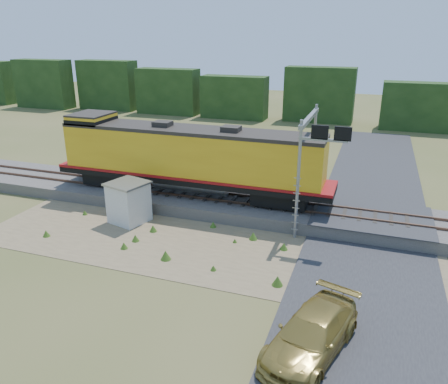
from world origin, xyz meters
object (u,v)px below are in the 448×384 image
at_px(signal_gantry, 312,143).
at_px(car, 311,334).
at_px(locomotive, 186,157).
at_px(shed, 129,202).

distance_m(signal_gantry, car, 12.55).
xyz_separation_m(locomotive, shed, (-2.24, -3.94, -2.09)).
bearing_deg(locomotive, shed, -119.68).
bearing_deg(shed, locomotive, 75.63).
height_order(shed, car, shed).
height_order(locomotive, shed, locomotive).
xyz_separation_m(locomotive, car, (10.42, -12.23, -2.64)).
bearing_deg(locomotive, signal_gantry, -4.49).
bearing_deg(signal_gantry, car, -80.15).
bearing_deg(locomotive, car, -49.55).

